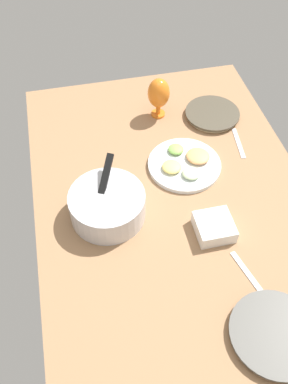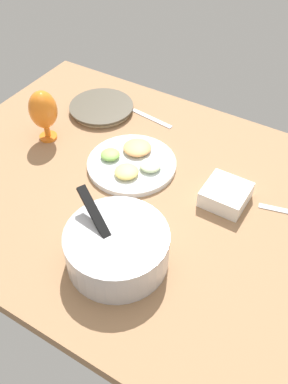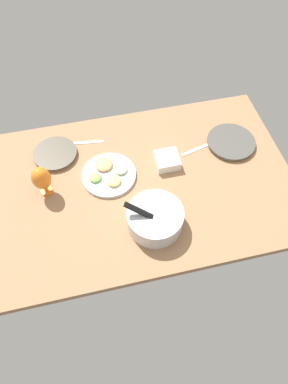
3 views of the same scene
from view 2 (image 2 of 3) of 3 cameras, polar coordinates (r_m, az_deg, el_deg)
ground_plane at (r=131.98cm, az=2.74°, el=-1.78°), size 160.00×104.00×4.00cm
dinner_plate_right at (r=166.58cm, az=-5.65°, el=11.01°), size 24.13×24.13×2.47cm
mixing_bowl at (r=112.09cm, az=-3.67°, el=-7.21°), size 27.67×27.10×17.65cm
fruit_platter at (r=140.95cm, az=-1.60°, el=3.94°), size 29.17×29.17×4.25cm
hurricane_glass_orange at (r=150.30cm, az=-13.21°, el=10.44°), size 9.56×9.56×18.69cm
square_bowl_white at (r=130.44cm, az=10.78°, el=-0.26°), size 12.78×12.78×5.50cm
fork_by_right_plate at (r=162.18cm, az=1.02°, el=9.76°), size 18.08×4.07×0.60cm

